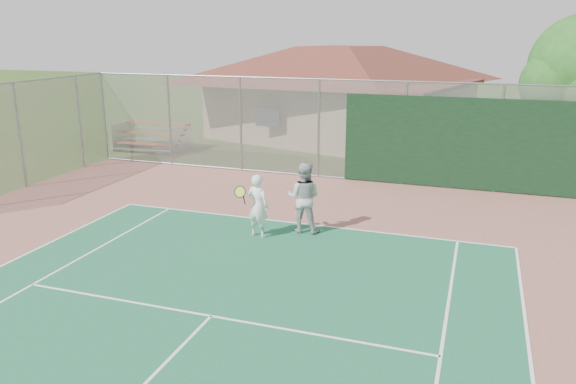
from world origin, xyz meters
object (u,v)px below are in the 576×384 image
Objects in this scene: player_grey_back at (304,198)px; bleachers at (151,136)px; player_white_front at (258,206)px; clubhouse at (339,84)px.

bleachers is at bearing -44.52° from player_grey_back.
player_grey_back reaches higher than player_white_front.
player_white_front is (1.41, -14.07, -1.84)m from clubhouse.
clubhouse is at bearing 34.66° from bleachers.
bleachers is at bearing -34.10° from player_white_front.
clubhouse reaches higher than player_white_front.
bleachers is 1.71× the size of player_grey_back.
player_white_front is (8.59, -8.67, 0.21)m from bleachers.
player_white_front is at bearing 31.40° from player_grey_back.
clubhouse is at bearing -84.64° from player_grey_back.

